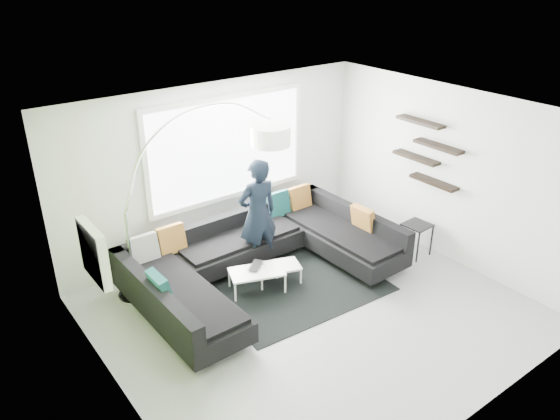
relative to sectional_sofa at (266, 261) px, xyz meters
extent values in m
plane|color=gray|center=(0.08, -1.02, -0.37)|extent=(5.50, 5.50, 0.00)
cube|color=silver|center=(0.08, 1.48, 1.03)|extent=(5.50, 0.04, 2.80)
cube|color=silver|center=(0.08, -3.52, 1.03)|extent=(5.50, 0.04, 2.80)
cube|color=silver|center=(-2.67, -1.02, 1.03)|extent=(0.04, 5.00, 2.80)
cube|color=silver|center=(2.83, -1.02, 1.03)|extent=(0.04, 5.00, 2.80)
cube|color=white|center=(0.08, -1.02, 2.43)|extent=(5.50, 5.00, 0.04)
cube|color=#6B9E33|center=(-2.66, -1.02, 1.03)|extent=(0.01, 5.00, 2.80)
cube|color=white|center=(0.28, 1.44, 1.33)|extent=(2.96, 0.06, 1.68)
cube|color=silver|center=(-2.60, -0.42, 1.23)|extent=(0.12, 0.66, 0.66)
cube|color=black|center=(2.72, -0.62, 1.33)|extent=(0.20, 1.24, 0.95)
cube|color=black|center=(0.00, 0.00, -0.17)|extent=(3.95, 2.49, 0.41)
cube|color=black|center=(0.00, 0.00, 0.19)|extent=(3.95, 2.49, 0.31)
cube|color=brown|center=(0.00, 0.00, 0.26)|extent=(3.49, 0.27, 0.43)
cube|color=black|center=(0.27, -0.40, -0.36)|extent=(2.61, 1.97, 0.01)
cube|color=white|center=(-0.05, -0.11, -0.20)|extent=(1.17, 0.91, 0.34)
cube|color=black|center=(2.46, -0.80, -0.09)|extent=(0.43, 0.43, 0.56)
imported|color=black|center=(0.18, 0.48, 0.54)|extent=(0.73, 0.54, 1.81)
imported|color=black|center=(-0.17, -0.04, -0.02)|extent=(0.56, 0.56, 0.03)
camera|label=1|loc=(-4.09, -5.80, 4.23)|focal=35.00mm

